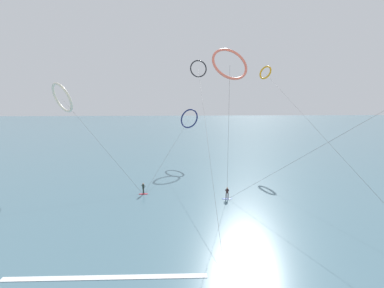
# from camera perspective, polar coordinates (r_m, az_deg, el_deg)

# --- Properties ---
(sea_water) EXTENTS (400.00, 200.00, 0.08)m
(sea_water) POSITION_cam_1_polar(r_m,az_deg,el_deg) (113.80, -2.05, 3.30)
(sea_water) COLOR slate
(sea_water) RESTS_ON ground
(surfer_crimson) EXTENTS (1.40, 0.61, 1.70)m
(surfer_crimson) POSITION_cam_1_polar(r_m,az_deg,el_deg) (37.34, -11.10, -10.16)
(surfer_crimson) COLOR red
(surfer_crimson) RESTS_ON ground
(surfer_cobalt) EXTENTS (1.40, 0.61, 1.70)m
(surfer_cobalt) POSITION_cam_1_polar(r_m,az_deg,el_deg) (35.34, 8.06, -11.26)
(surfer_cobalt) COLOR #2647B7
(surfer_cobalt) RESTS_ON ground
(kite_navy) EXTENTS (9.81, 23.13, 11.65)m
(kite_navy) POSITION_cam_1_polar(r_m,az_deg,el_deg) (55.80, -0.68, 5.86)
(kite_navy) COLOR navy
(kite_navy) RESTS_ON ground
(kite_charcoal) EXTENTS (4.45, 49.55, 23.63)m
(kite_charcoal) POSITION_cam_1_polar(r_m,az_deg,el_deg) (66.18, 1.49, 16.86)
(kite_charcoal) COLOR black
(kite_charcoal) RESTS_ON ground
(kite_ivory) EXTENTS (16.99, 11.16, 16.50)m
(kite_ivory) POSITION_cam_1_polar(r_m,az_deg,el_deg) (47.50, -27.63, 9.38)
(kite_ivory) COLOR silver
(kite_ivory) RESTS_ON ground
(kite_amber) EXTENTS (2.86, 46.60, 21.39)m
(kite_amber) POSITION_cam_1_polar(r_m,az_deg,el_deg) (61.59, 16.53, 15.41)
(kite_amber) COLOR orange
(kite_amber) RESTS_ON ground
(kite_coral) EXTENTS (5.97, 4.90, 20.76)m
(kite_coral) POSITION_cam_1_polar(r_m,az_deg,el_deg) (35.84, 8.69, 17.71)
(kite_coral) COLOR #EA7260
(kite_coral) RESTS_ON ground
(wave_crest_far) EXTENTS (15.87, 0.81, 0.12)m
(wave_crest_far) POSITION_cam_1_polar(r_m,az_deg,el_deg) (22.86, -19.32, -27.03)
(wave_crest_far) COLOR white
(wave_crest_far) RESTS_ON ground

